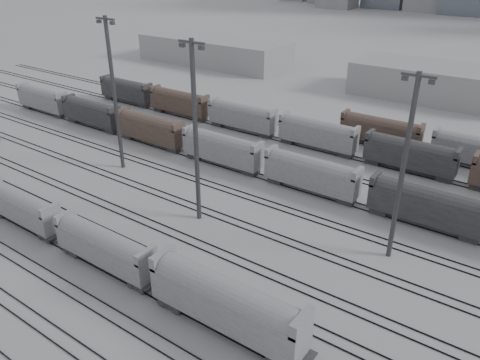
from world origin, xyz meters
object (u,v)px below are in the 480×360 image
Objects in this scene: hopper_car_b at (105,246)px; hopper_car_c at (226,302)px; hopper_car_a at (21,206)px; light_mast_c at (195,130)px.

hopper_car_c is at bearing -0.00° from hopper_car_b.
hopper_car_c reaches higher than hopper_car_a.
hopper_car_a is 25.44m from light_mast_c.
hopper_car_b is 17.37m from hopper_car_c.
hopper_car_b is 0.85× the size of hopper_car_c.
light_mast_c is at bearing 136.66° from hopper_car_c.
hopper_car_c is 0.69× the size of light_mast_c.
light_mast_c is at bearing 84.73° from hopper_car_b.
light_mast_c reaches higher than hopper_car_a.
hopper_car_b reaches higher than hopper_car_a.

